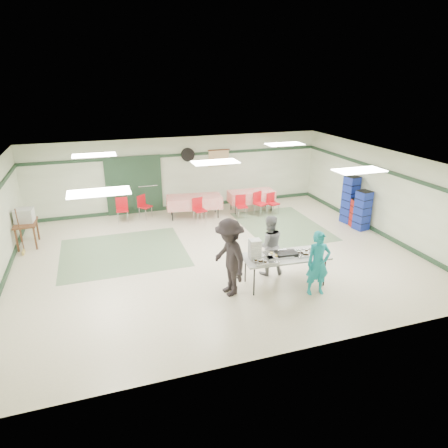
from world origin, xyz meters
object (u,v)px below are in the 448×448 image
object	(u,v)px
crate_stack_red	(356,213)
chair_a	(259,201)
volunteer_grey	(269,245)
crate_stack_blue_a	(350,200)
serving_table	(285,257)
chair_b	(241,204)
volunteer_dark	(229,257)
volunteer_teal	(318,263)
chair_loose_a	(143,204)
printer_table	(26,225)
chair_d	(199,207)
crate_stack_blue_b	(363,210)
broom	(20,230)
dining_table_a	(251,196)
chair_c	(272,201)
dining_table_b	(194,201)
chair_loose_b	(122,207)
office_printer	(24,215)

from	to	relation	value
crate_stack_red	chair_a	bearing A→B (deg)	141.52
volunteer_grey	crate_stack_blue_a	distance (m)	4.95
serving_table	crate_stack_blue_a	size ratio (longest dim) A/B	1.30
chair_b	crate_stack_red	xyz separation A→B (m)	(3.34, -2.10, -0.02)
volunteer_dark	chair_a	distance (m)	5.68
volunteer_teal	serving_table	bearing A→B (deg)	136.25
volunteer_grey	crate_stack_blue_a	size ratio (longest dim) A/B	0.97
chair_a	serving_table	bearing A→B (deg)	-130.65
chair_a	chair_loose_a	bearing A→B (deg)	140.92
volunteer_grey	printer_table	bearing A→B (deg)	-25.66
volunteer_grey	chair_d	xyz separation A→B (m)	(-0.70, 4.29, -0.27)
crate_stack_blue_b	volunteer_dark	bearing A→B (deg)	-155.34
crate_stack_blue_a	broom	distance (m)	10.41
chair_d	crate_stack_blue_a	size ratio (longest dim) A/B	0.52
dining_table_a	printer_table	size ratio (longest dim) A/B	1.81
crate_stack_blue_a	volunteer_grey	bearing A→B (deg)	-148.26
volunteer_grey	chair_b	world-z (taller)	volunteer_grey
chair_a	crate_stack_blue_b	distance (m)	3.57
chair_c	dining_table_b	bearing A→B (deg)	151.73
volunteer_dark	chair_loose_b	size ratio (longest dim) A/B	2.15
dining_table_b	chair_a	size ratio (longest dim) A/B	2.36
volunteer_dark	chair_loose_a	bearing A→B (deg)	-177.39
chair_c	chair_loose_a	bearing A→B (deg)	150.53
volunteer_teal	chair_c	xyz separation A→B (m)	(1.41, 5.55, -0.30)
chair_a	volunteer_dark	bearing A→B (deg)	-144.66
dining_table_b	printer_table	distance (m)	5.47
chair_b	crate_stack_red	size ratio (longest dim) A/B	0.85
office_printer	volunteer_grey	bearing A→B (deg)	-27.36
chair_loose_a	crate_stack_blue_a	world-z (taller)	crate_stack_blue_a
volunteer_dark	crate_stack_blue_b	distance (m)	6.04
chair_loose_b	broom	distance (m)	3.47
crate_stack_blue_b	broom	xyz separation A→B (m)	(-10.38, 1.44, 0.05)
dining_table_b	chair_loose_b	xyz separation A→B (m)	(-2.50, 0.28, -0.04)
volunteer_grey	chair_loose_a	distance (m)	5.86
volunteer_teal	crate_stack_red	xyz separation A→B (m)	(3.54, 3.45, -0.30)
broom	dining_table_a	bearing A→B (deg)	4.30
dining_table_b	crate_stack_red	distance (m)	5.60
volunteer_grey	dining_table_b	bearing A→B (deg)	-74.74
chair_loose_a	printer_table	world-z (taller)	chair_loose_a
chair_c	crate_stack_blue_a	distance (m)	2.73
chair_b	volunteer_grey	bearing A→B (deg)	-96.27
chair_b	crate_stack_blue_b	bearing A→B (deg)	-30.44
chair_a	chair_loose_b	bearing A→B (deg)	145.19
chair_d	office_printer	world-z (taller)	office_printer
crate_stack_blue_a	dining_table_b	bearing A→B (deg)	155.42
volunteer_dark	chair_d	bearing A→B (deg)	164.67
crate_stack_blue_b	dining_table_b	bearing A→B (deg)	148.93
dining_table_a	crate_stack_blue_b	size ratio (longest dim) A/B	1.30
dining_table_a	printer_table	xyz separation A→B (m)	(-7.58, -0.96, 0.08)
crate_stack_blue_a	crate_stack_red	bearing A→B (deg)	-90.00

